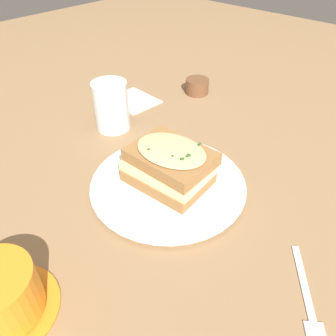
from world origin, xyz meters
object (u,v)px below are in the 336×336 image
at_px(water_glass, 111,106).
at_px(napkin, 134,100).
at_px(condiment_pot, 197,86).
at_px(sandwich, 169,165).
at_px(dinner_plate, 168,184).
at_px(fork, 313,322).

bearing_deg(water_glass, napkin, 117.63).
relative_size(water_glass, napkin, 0.90).
relative_size(water_glass, condiment_pot, 1.76).
distance_m(sandwich, condiment_pot, 0.36).
bearing_deg(napkin, dinner_plate, -32.52).
bearing_deg(fork, water_glass, -49.95).
bearing_deg(sandwich, fork, -12.29).
xyz_separation_m(water_glass, condiment_pot, (0.03, 0.25, -0.03)).
bearing_deg(water_glass, dinner_plate, -16.26).
distance_m(dinner_plate, napkin, 0.33).
bearing_deg(dinner_plate, sandwich, 79.09).
height_order(dinner_plate, fork, dinner_plate).
bearing_deg(dinner_plate, water_glass, 163.74).
relative_size(dinner_plate, fork, 1.76).
distance_m(fork, napkin, 0.60).
height_order(sandwich, napkin, sandwich).
distance_m(water_glass, fork, 0.51).
xyz_separation_m(sandwich, fork, (0.28, -0.06, -0.04)).
bearing_deg(condiment_pot, dinner_plate, -59.01).
xyz_separation_m(dinner_plate, fork, (0.28, -0.06, -0.01)).
bearing_deg(water_glass, sandwich, -15.62).
distance_m(dinner_plate, water_glass, 0.23).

